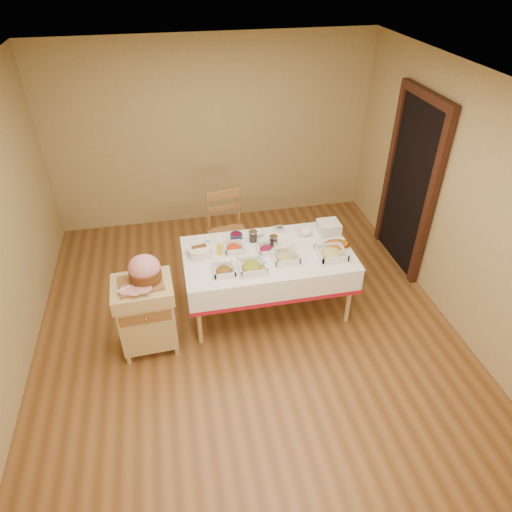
{
  "coord_description": "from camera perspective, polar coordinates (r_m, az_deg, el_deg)",
  "views": [
    {
      "loc": [
        -0.65,
        -3.62,
        3.58
      ],
      "look_at": [
        0.15,
        0.2,
        0.81
      ],
      "focal_mm": 32.0,
      "sensor_mm": 36.0,
      "label": 1
    }
  ],
  "objects": [
    {
      "name": "room_shell",
      "position": [
        4.33,
        -1.38,
        3.59
      ],
      "size": [
        5.0,
        5.0,
        5.0
      ],
      "color": "brown",
      "rests_on": "ground"
    },
    {
      "name": "doorway",
      "position": [
        5.89,
        18.76,
        8.67
      ],
      "size": [
        0.09,
        1.1,
        2.2
      ],
      "color": "black",
      "rests_on": "ground"
    },
    {
      "name": "dining_table",
      "position": [
        5.01,
        1.47,
        -1.09
      ],
      "size": [
        1.82,
        1.02,
        0.76
      ],
      "color": "tan",
      "rests_on": "ground"
    },
    {
      "name": "butcher_cart",
      "position": [
        4.74,
        -13.55,
        -6.81
      ],
      "size": [
        0.6,
        0.51,
        0.83
      ],
      "color": "tan",
      "rests_on": "ground"
    },
    {
      "name": "dining_chair",
      "position": [
        5.69,
        -3.5,
        2.94
      ],
      "size": [
        0.53,
        0.51,
        1.04
      ],
      "color": "brown",
      "rests_on": "ground"
    },
    {
      "name": "ham_on_board",
      "position": [
        4.47,
        -13.83,
        -1.87
      ],
      "size": [
        0.44,
        0.42,
        0.29
      ],
      "color": "brown",
      "rests_on": "butcher_cart"
    },
    {
      "name": "serving_dish_a",
      "position": [
        4.62,
        -4.01,
        -1.8
      ],
      "size": [
        0.22,
        0.22,
        0.1
      ],
      "color": "silver",
      "rests_on": "dining_table"
    },
    {
      "name": "serving_dish_b",
      "position": [
        4.65,
        -0.52,
        -1.34
      ],
      "size": [
        0.28,
        0.28,
        0.11
      ],
      "color": "silver",
      "rests_on": "dining_table"
    },
    {
      "name": "serving_dish_c",
      "position": [
        4.81,
        3.69,
        -0.09
      ],
      "size": [
        0.27,
        0.27,
        0.11
      ],
      "color": "silver",
      "rests_on": "dining_table"
    },
    {
      "name": "serving_dish_d",
      "position": [
        4.91,
        9.41,
        0.35
      ],
      "size": [
        0.29,
        0.29,
        0.11
      ],
      "color": "silver",
      "rests_on": "dining_table"
    },
    {
      "name": "serving_dish_e",
      "position": [
        4.95,
        -2.79,
        1.05
      ],
      "size": [
        0.22,
        0.21,
        0.1
      ],
      "color": "silver",
      "rests_on": "dining_table"
    },
    {
      "name": "serving_dish_f",
      "position": [
        4.92,
        1.38,
        0.87
      ],
      "size": [
        0.22,
        0.21,
        0.1
      ],
      "color": "silver",
      "rests_on": "dining_table"
    },
    {
      "name": "small_bowl_left",
      "position": [
        5.03,
        -6.28,
        1.43
      ],
      "size": [
        0.11,
        0.11,
        0.05
      ],
      "color": "silver",
      "rests_on": "dining_table"
    },
    {
      "name": "small_bowl_mid",
      "position": [
        5.14,
        -2.49,
        2.53
      ],
      "size": [
        0.14,
        0.14,
        0.06
      ],
      "color": "navy",
      "rests_on": "dining_table"
    },
    {
      "name": "small_bowl_right",
      "position": [
        5.26,
        2.92,
        3.35
      ],
      "size": [
        0.12,
        0.12,
        0.06
      ],
      "color": "silver",
      "rests_on": "dining_table"
    },
    {
      "name": "bowl_white_imported",
      "position": [
        5.21,
        0.12,
        2.87
      ],
      "size": [
        0.19,
        0.19,
        0.04
      ],
      "primitive_type": "imported",
      "rotation": [
        0.0,
        0.0,
        0.26
      ],
      "color": "silver",
      "rests_on": "dining_table"
    },
    {
      "name": "bowl_small_imported",
      "position": [
        5.25,
        6.1,
        3.02
      ],
      "size": [
        0.19,
        0.19,
        0.05
      ],
      "primitive_type": "imported",
      "rotation": [
        0.0,
        0.0,
        0.08
      ],
      "color": "silver",
      "rests_on": "dining_table"
    },
    {
      "name": "preserve_jar_left",
      "position": [
        5.08,
        -0.36,
        2.44
      ],
      "size": [
        0.1,
        0.1,
        0.13
      ],
      "color": "silver",
      "rests_on": "dining_table"
    },
    {
      "name": "preserve_jar_right",
      "position": [
        5.01,
        2.19,
        1.86
      ],
      "size": [
        0.09,
        0.09,
        0.12
      ],
      "color": "silver",
      "rests_on": "dining_table"
    },
    {
      "name": "mustard_bottle",
      "position": [
        4.87,
        -4.62,
        0.92
      ],
      "size": [
        0.05,
        0.05,
        0.16
      ],
      "color": "yellow",
      "rests_on": "dining_table"
    },
    {
      "name": "bread_basket",
      "position": [
        4.9,
        -7.09,
        0.64
      ],
      "size": [
        0.26,
        0.26,
        0.12
      ],
      "color": "white",
      "rests_on": "dining_table"
    },
    {
      "name": "plate_stack",
      "position": [
        5.3,
        9.07,
        3.57
      ],
      "size": [
        0.24,
        0.24,
        0.13
      ],
      "color": "silver",
      "rests_on": "dining_table"
    },
    {
      "name": "brass_platter",
      "position": [
        5.08,
        10.0,
        1.36
      ],
      "size": [
        0.31,
        0.22,
        0.04
      ],
      "color": "gold",
      "rests_on": "dining_table"
    }
  ]
}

